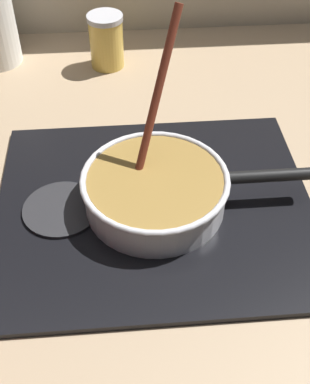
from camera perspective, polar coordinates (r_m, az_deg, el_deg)
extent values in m
cube|color=#9E8466|center=(0.87, -7.04, -7.57)|extent=(2.40, 1.60, 0.04)
cube|color=black|center=(0.91, 0.00, -1.69)|extent=(0.56, 0.48, 0.01)
torus|color=#592D0C|center=(0.90, 0.00, -1.25)|extent=(0.16, 0.16, 0.01)
cylinder|color=#262628|center=(0.91, -10.44, -1.88)|extent=(0.14, 0.14, 0.01)
cylinder|color=silver|center=(0.89, 0.00, 0.00)|extent=(0.25, 0.25, 0.06)
cylinder|color=olive|center=(0.88, 0.00, 0.19)|extent=(0.23, 0.23, 0.06)
torus|color=silver|center=(0.86, 0.00, 1.50)|extent=(0.26, 0.26, 0.01)
cylinder|color=black|center=(0.90, 12.64, 1.77)|extent=(0.15, 0.02, 0.02)
cylinder|color=#E5CC7A|center=(0.84, -3.59, -1.19)|extent=(0.04, 0.04, 0.01)
cylinder|color=#EDD88C|center=(0.84, 0.52, -0.73)|extent=(0.04, 0.04, 0.01)
cylinder|color=#E5CC7A|center=(0.88, 0.87, 1.81)|extent=(0.04, 0.04, 0.01)
cylinder|color=#E5CC7A|center=(0.88, -5.36, 1.49)|extent=(0.03, 0.03, 0.01)
cylinder|color=maroon|center=(0.85, 0.20, 10.70)|extent=(0.10, 0.11, 0.27)
cube|color=brown|center=(0.89, -2.02, 1.72)|extent=(0.05, 0.05, 0.01)
cylinder|color=gold|center=(1.29, -5.44, 16.22)|extent=(0.08, 0.08, 0.12)
cylinder|color=#B2B2B7|center=(1.26, -5.65, 18.83)|extent=(0.09, 0.09, 0.01)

